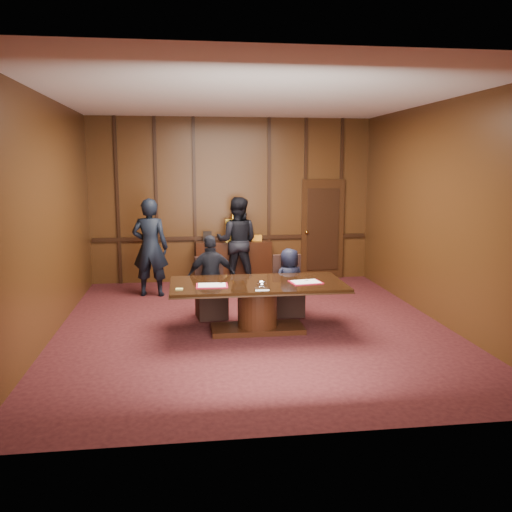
{
  "coord_description": "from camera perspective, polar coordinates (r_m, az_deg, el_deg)",
  "views": [
    {
      "loc": [
        -1.05,
        -8.14,
        2.51
      ],
      "look_at": [
        0.11,
        0.42,
        1.05
      ],
      "focal_mm": 38.0,
      "sensor_mm": 36.0,
      "label": 1
    }
  ],
  "objects": [
    {
      "name": "sideboard",
      "position": [
        11.62,
        -2.38,
        -0.45
      ],
      "size": [
        1.6,
        0.45,
        1.54
      ],
      "color": "black",
      "rests_on": "ground"
    },
    {
      "name": "witness_right",
      "position": [
        11.36,
        -1.99,
        1.56
      ],
      "size": [
        1.04,
        0.9,
        1.85
      ],
      "primitive_type": "imported",
      "rotation": [
        0.0,
        0.0,
        2.9
      ],
      "color": "black",
      "rests_on": "ground"
    },
    {
      "name": "chair_right",
      "position": [
        9.2,
        3.42,
        -4.36
      ],
      "size": [
        0.49,
        0.49,
        0.99
      ],
      "rotation": [
        0.0,
        0.0,
        -0.02
      ],
      "color": "black",
      "rests_on": "ground"
    },
    {
      "name": "folder_left",
      "position": [
        7.94,
        -4.67,
        -3.11
      ],
      "size": [
        0.47,
        0.35,
        0.02
      ],
      "rotation": [
        0.0,
        0.0,
        -0.04
      ],
      "color": "#A30F27",
      "rests_on": "conference_table"
    },
    {
      "name": "chair_left",
      "position": [
        9.05,
        -4.73,
        -4.62
      ],
      "size": [
        0.54,
        0.54,
        0.99
      ],
      "rotation": [
        0.0,
        0.0,
        0.12
      ],
      "color": "black",
      "rests_on": "ground"
    },
    {
      "name": "witness_left",
      "position": [
        10.57,
        -11.08,
        0.89
      ],
      "size": [
        0.75,
        0.56,
        1.89
      ],
      "primitive_type": "imported",
      "rotation": [
        0.0,
        0.0,
        2.97
      ],
      "color": "black",
      "rests_on": "ground"
    },
    {
      "name": "room",
      "position": [
        8.38,
        -0.0,
        4.21
      ],
      "size": [
        7.0,
        7.04,
        3.5
      ],
      "color": "black",
      "rests_on": "ground"
    },
    {
      "name": "folder_right",
      "position": [
        8.17,
        5.25,
        -2.75
      ],
      "size": [
        0.5,
        0.39,
        0.02
      ],
      "rotation": [
        0.0,
        0.0,
        0.15
      ],
      "color": "#A30F27",
      "rests_on": "conference_table"
    },
    {
      "name": "inkstand",
      "position": [
        7.7,
        0.6,
        -3.12
      ],
      "size": [
        0.2,
        0.14,
        0.12
      ],
      "color": "white",
      "rests_on": "conference_table"
    },
    {
      "name": "notepad",
      "position": [
        7.78,
        -8.08,
        -3.45
      ],
      "size": [
        0.11,
        0.08,
        0.01
      ],
      "primitive_type": "cube",
      "rotation": [
        0.0,
        0.0,
        -0.1
      ],
      "color": "#D4CE67",
      "rests_on": "conference_table"
    },
    {
      "name": "conference_table",
      "position": [
        8.21,
        0.14,
        -4.51
      ],
      "size": [
        2.62,
        1.32,
        0.76
      ],
      "color": "black",
      "rests_on": "ground"
    },
    {
      "name": "signatory_right",
      "position": [
        9.07,
        3.53,
        -2.77
      ],
      "size": [
        0.64,
        0.52,
        1.14
      ],
      "primitive_type": "imported",
      "rotation": [
        0.0,
        0.0,
        3.47
      ],
      "color": "black",
      "rests_on": "ground"
    },
    {
      "name": "signatory_left",
      "position": [
        8.89,
        -4.72,
        -2.25
      ],
      "size": [
        0.85,
        0.44,
        1.38
      ],
      "primitive_type": "imported",
      "rotation": [
        0.0,
        0.0,
        3.27
      ],
      "color": "black",
      "rests_on": "ground"
    }
  ]
}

